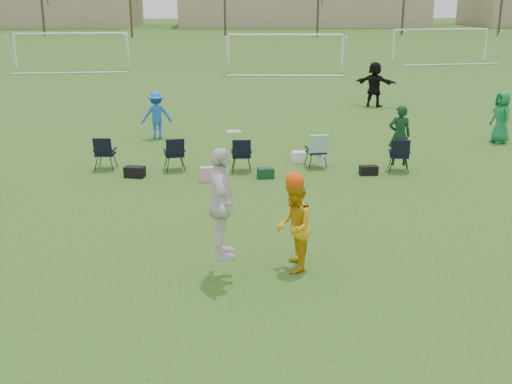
{
  "coord_description": "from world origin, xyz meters",
  "views": [
    {
      "loc": [
        0.33,
        -9.8,
        4.86
      ],
      "look_at": [
        0.83,
        1.87,
        1.25
      ],
      "focal_mm": 45.0,
      "sensor_mm": 36.0,
      "label": 1
    }
  ],
  "objects_px": {
    "fielder_black": "(375,84)",
    "center_contest": "(254,214)",
    "goal_mid": "(285,42)",
    "goal_left": "(71,41)",
    "goal_right": "(441,36)",
    "fielder_green_far": "(501,117)",
    "fielder_blue": "(156,115)"
  },
  "relations": [
    {
      "from": "fielder_green_far",
      "to": "goal_mid",
      "type": "distance_m",
      "value": 21.47
    },
    {
      "from": "goal_left",
      "to": "fielder_blue",
      "type": "bearing_deg",
      "value": -75.08
    },
    {
      "from": "center_contest",
      "to": "goal_right",
      "type": "distance_m",
      "value": 40.16
    },
    {
      "from": "fielder_black",
      "to": "goal_left",
      "type": "bearing_deg",
      "value": -11.54
    },
    {
      "from": "goal_mid",
      "to": "fielder_green_far",
      "type": "bearing_deg",
      "value": -71.02
    },
    {
      "from": "fielder_blue",
      "to": "fielder_black",
      "type": "bearing_deg",
      "value": -159.75
    },
    {
      "from": "fielder_black",
      "to": "center_contest",
      "type": "xyz_separation_m",
      "value": [
        -6.12,
        -17.95,
        0.16
      ]
    },
    {
      "from": "center_contest",
      "to": "goal_right",
      "type": "bearing_deg",
      "value": 67.69
    },
    {
      "from": "fielder_green_far",
      "to": "center_contest",
      "type": "relative_size",
      "value": 0.65
    },
    {
      "from": "fielder_green_far",
      "to": "goal_left",
      "type": "xyz_separation_m",
      "value": [
        -19.54,
        22.71,
        1.04
      ]
    },
    {
      "from": "center_contest",
      "to": "goal_left",
      "type": "height_order",
      "value": "center_contest"
    },
    {
      "from": "center_contest",
      "to": "goal_mid",
      "type": "bearing_deg",
      "value": 84.05
    },
    {
      "from": "fielder_black",
      "to": "center_contest",
      "type": "distance_m",
      "value": 18.96
    },
    {
      "from": "goal_mid",
      "to": "goal_right",
      "type": "height_order",
      "value": "same"
    },
    {
      "from": "fielder_black",
      "to": "goal_mid",
      "type": "xyz_separation_m",
      "value": [
        -2.87,
        13.2,
        0.92
      ]
    },
    {
      "from": "goal_left",
      "to": "center_contest",
      "type": "bearing_deg",
      "value": -77.03
    },
    {
      "from": "fielder_green_far",
      "to": "fielder_black",
      "type": "height_order",
      "value": "fielder_black"
    },
    {
      "from": "goal_left",
      "to": "fielder_black",
      "type": "bearing_deg",
      "value": -47.03
    },
    {
      "from": "goal_mid",
      "to": "goal_right",
      "type": "xyz_separation_m",
      "value": [
        12.0,
        6.0,
        0.0
      ]
    },
    {
      "from": "fielder_black",
      "to": "goal_mid",
      "type": "bearing_deg",
      "value": -47.25
    },
    {
      "from": "center_contest",
      "to": "goal_mid",
      "type": "height_order",
      "value": "center_contest"
    },
    {
      "from": "fielder_blue",
      "to": "goal_right",
      "type": "xyz_separation_m",
      "value": [
        18.2,
        25.53,
        1.09
      ]
    },
    {
      "from": "fielder_green_far",
      "to": "center_contest",
      "type": "height_order",
      "value": "center_contest"
    },
    {
      "from": "fielder_blue",
      "to": "goal_mid",
      "type": "bearing_deg",
      "value": -122.27
    },
    {
      "from": "fielder_green_far",
      "to": "fielder_black",
      "type": "bearing_deg",
      "value": -172.82
    },
    {
      "from": "fielder_blue",
      "to": "goal_mid",
      "type": "distance_m",
      "value": 20.52
    },
    {
      "from": "center_contest",
      "to": "goal_right",
      "type": "height_order",
      "value": "center_contest"
    },
    {
      "from": "goal_mid",
      "to": "goal_left",
      "type": "bearing_deg",
      "value": 175.87
    },
    {
      "from": "fielder_black",
      "to": "goal_mid",
      "type": "relative_size",
      "value": 0.27
    },
    {
      "from": "goal_left",
      "to": "goal_right",
      "type": "bearing_deg",
      "value": 3.75
    },
    {
      "from": "fielder_black",
      "to": "goal_left",
      "type": "distance_m",
      "value": 22.73
    },
    {
      "from": "goal_left",
      "to": "goal_right",
      "type": "distance_m",
      "value": 26.31
    }
  ]
}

